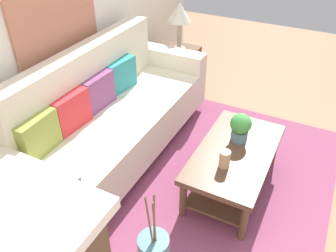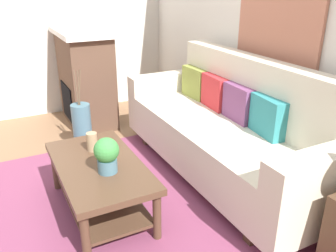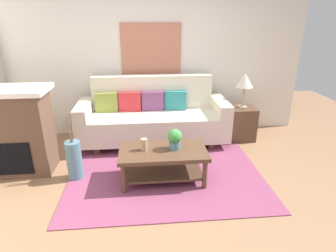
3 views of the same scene
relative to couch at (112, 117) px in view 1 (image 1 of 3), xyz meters
name	(u,v)px [view 1 (image 1 of 3)]	position (x,y,z in m)	size (l,w,h in m)	color
ground_plane	(263,195)	(0.11, -1.50, -0.43)	(9.05, 9.05, 0.00)	#8C6647
wall_back	(58,9)	(0.11, 0.54, 0.92)	(5.05, 0.10, 2.70)	silver
area_rug	(211,176)	(0.11, -1.00, -0.43)	(2.54, 2.10, 0.01)	#843D5B
couch	(112,117)	(0.00, 0.00, 0.00)	(2.39, 0.84, 1.08)	beige
throw_pillow_olive	(38,135)	(-0.75, 0.12, 0.25)	(0.36, 0.12, 0.32)	olive
throw_pillow_crimson	(71,111)	(-0.38, 0.12, 0.25)	(0.36, 0.12, 0.32)	red
throw_pillow_plum	(98,92)	(0.00, 0.12, 0.25)	(0.36, 0.12, 0.32)	#7A4270
throw_pillow_teal	(121,75)	(0.38, 0.12, 0.25)	(0.36, 0.12, 0.32)	teal
coffee_table	(234,161)	(0.07, -1.21, -0.12)	(1.10, 0.60, 0.43)	#513826
tabletop_vase	(225,159)	(-0.17, -1.19, 0.07)	(0.09, 0.09, 0.15)	tan
potted_plant_tabletop	(240,127)	(0.22, -1.18, 0.14)	(0.18, 0.18, 0.26)	slate
side_table	(179,70)	(1.49, 0.01, -0.15)	(0.44, 0.44, 0.56)	#513826
table_lamp	(180,14)	(1.49, 0.01, 0.56)	(0.28, 0.28, 0.57)	gray
floor_vase_branch_a	(154,217)	(-1.05, -1.06, 0.27)	(0.01, 0.01, 0.36)	brown
floor_vase_branch_b	(149,220)	(-1.08, -1.04, 0.27)	(0.01, 0.01, 0.36)	brown
floor_vase_branch_c	(154,222)	(-1.08, -1.07, 0.27)	(0.01, 0.01, 0.36)	brown
framed_painting	(54,5)	(0.00, 0.47, 0.99)	(0.99, 0.03, 0.94)	#B77056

